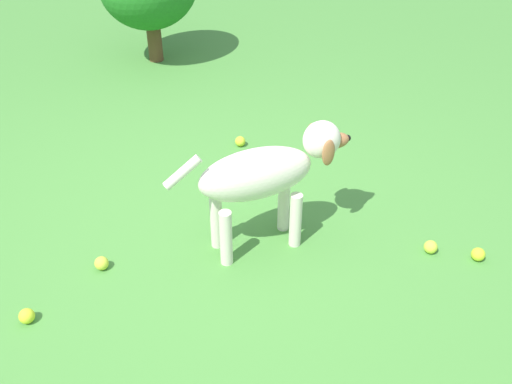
# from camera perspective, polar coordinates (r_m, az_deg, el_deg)

# --- Properties ---
(ground) EXTENTS (14.00, 14.00, 0.00)m
(ground) POSITION_cam_1_polar(r_m,az_deg,el_deg) (2.79, -5.31, -5.51)
(ground) COLOR #478438
(dog) EXTENTS (0.72, 0.64, 0.61)m
(dog) POSITION_cam_1_polar(r_m,az_deg,el_deg) (2.56, 1.10, 1.91)
(dog) COLOR silver
(dog) RESTS_ON ground
(tennis_ball_0) EXTENTS (0.07, 0.07, 0.07)m
(tennis_ball_0) POSITION_cam_1_polar(r_m,az_deg,el_deg) (3.57, -1.62, 5.18)
(tennis_ball_0) COLOR #C3D62E
(tennis_ball_0) RESTS_ON ground
(tennis_ball_1) EXTENTS (0.07, 0.07, 0.07)m
(tennis_ball_1) POSITION_cam_1_polar(r_m,az_deg,el_deg) (2.88, 21.71, -5.92)
(tennis_ball_1) COLOR #C2DC2B
(tennis_ball_1) RESTS_ON ground
(tennis_ball_2) EXTENTS (0.07, 0.07, 0.07)m
(tennis_ball_2) POSITION_cam_1_polar(r_m,az_deg,el_deg) (2.58, -22.34, -11.62)
(tennis_ball_2) COLOR #CDE32C
(tennis_ball_2) RESTS_ON ground
(tennis_ball_3) EXTENTS (0.07, 0.07, 0.07)m
(tennis_ball_3) POSITION_cam_1_polar(r_m,az_deg,el_deg) (2.85, 17.38, -5.37)
(tennis_ball_3) COLOR #C1DC3B
(tennis_ball_3) RESTS_ON ground
(tennis_ball_4) EXTENTS (0.07, 0.07, 0.07)m
(tennis_ball_4) POSITION_cam_1_polar(r_m,az_deg,el_deg) (2.73, -15.47, -7.01)
(tennis_ball_4) COLOR #C9DA3C
(tennis_ball_4) RESTS_ON ground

